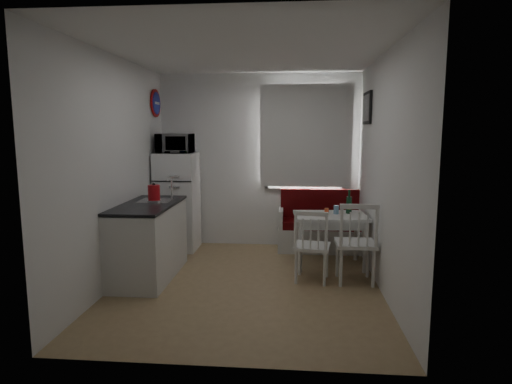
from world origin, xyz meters
The scene contains 22 objects.
floor centered at (0.00, 0.00, 0.00)m, with size 3.00×3.50×0.02m, color #93764E.
ceiling centered at (0.00, 0.00, 2.60)m, with size 3.00×3.50×0.02m, color white.
wall_back centered at (0.00, 1.75, 1.30)m, with size 3.00×0.02×2.60m, color white.
wall_front centered at (0.00, -1.75, 1.30)m, with size 3.00×0.02×2.60m, color white.
wall_left centered at (-1.50, 0.00, 1.30)m, with size 0.02×3.50×2.60m, color white.
wall_right centered at (1.50, 0.00, 1.30)m, with size 0.02×3.50×2.60m, color white.
window centered at (0.70, 1.72, 1.62)m, with size 1.22×0.06×1.47m, color silver.
curtain centered at (0.70, 1.65, 1.68)m, with size 1.35×0.02×1.50m, color white.
kitchen_counter centered at (-1.20, 0.16, 0.46)m, with size 0.62×1.32×1.16m.
wall_sign centered at (-1.47, 1.45, 2.15)m, with size 0.40×0.40×0.03m, color #1A29A1.
picture_frame centered at (1.48, 1.10, 2.05)m, with size 0.04×0.52×0.42m, color black.
bench centered at (0.94, 1.51, 0.30)m, with size 1.25×0.48×0.89m.
dining_table centered at (1.00, 0.76, 0.61)m, with size 0.96×0.70×0.69m.
chair_left centered at (0.75, 0.10, 0.53)m, with size 0.46×0.44×0.46m.
chair_right centered at (1.25, 0.09, 0.59)m, with size 0.46×0.44×0.51m.
fridge centered at (-1.18, 1.40, 0.72)m, with size 0.57×0.57×1.43m, color white.
microwave centered at (-1.18, 1.35, 1.57)m, with size 0.50×0.34×0.28m, color white.
kettle centered at (-1.15, 0.26, 1.01)m, with size 0.17×0.17×0.23m, color red.
wine_bottle centered at (1.25, 0.86, 0.84)m, with size 0.08×0.08×0.31m, color #123920, non-canonical shape.
drinking_glass_orange centered at (0.95, 0.71, 0.73)m, with size 0.05×0.05×0.09m, color #EA5527.
drinking_glass_blue centered at (1.08, 0.81, 0.74)m, with size 0.07×0.07×0.11m, color #709EBF.
plate centered at (0.70, 0.78, 0.69)m, with size 0.24×0.24×0.02m, color white.
Camera 1 is at (0.52, -4.71, 1.76)m, focal length 30.00 mm.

